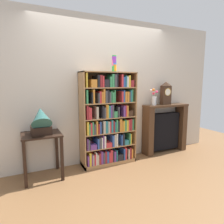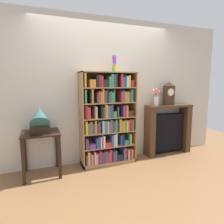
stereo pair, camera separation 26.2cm
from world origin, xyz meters
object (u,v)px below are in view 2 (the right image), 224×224
(gramophone, at_px, (40,120))
(bookshelf, at_px, (108,122))
(flower_vase, at_px, (156,99))
(mantel_clock, at_px, (169,93))
(cup_stack, at_px, (114,64))
(side_table_left, at_px, (41,143))
(fireplace_mantel, at_px, (167,130))

(gramophone, bearing_deg, bookshelf, 7.18)
(flower_vase, bearing_deg, mantel_clock, -0.91)
(cup_stack, distance_m, side_table_left, 1.78)
(bookshelf, height_order, gramophone, bookshelf)
(gramophone, relative_size, fireplace_mantel, 0.48)
(gramophone, relative_size, flower_vase, 1.47)
(bookshelf, distance_m, mantel_clock, 1.39)
(side_table_left, bearing_deg, mantel_clock, 2.73)
(cup_stack, bearing_deg, gramophone, -172.66)
(side_table_left, xyz_separation_m, gramophone, (0.00, -0.07, 0.38))
(gramophone, xyz_separation_m, mantel_clock, (2.44, 0.18, 0.34))
(bookshelf, xyz_separation_m, fireplace_mantel, (1.32, 0.06, -0.26))
(fireplace_mantel, height_order, mantel_clock, mantel_clock)
(cup_stack, height_order, gramophone, cup_stack)
(cup_stack, xyz_separation_m, mantel_clock, (1.18, 0.02, -0.54))
(gramophone, height_order, flower_vase, flower_vase)
(cup_stack, distance_m, mantel_clock, 1.29)
(side_table_left, xyz_separation_m, fireplace_mantel, (2.46, 0.14, -0.03))
(gramophone, bearing_deg, side_table_left, 90.00)
(side_table_left, relative_size, fireplace_mantel, 0.69)
(side_table_left, bearing_deg, gramophone, -90.00)
(cup_stack, bearing_deg, side_table_left, -175.65)
(bookshelf, bearing_deg, cup_stack, 8.78)
(side_table_left, relative_size, flower_vase, 2.09)
(fireplace_mantel, bearing_deg, mantel_clock, -126.76)
(bookshelf, bearing_deg, fireplace_mantel, 2.77)
(cup_stack, height_order, flower_vase, cup_stack)
(mantel_clock, bearing_deg, cup_stack, -179.02)
(cup_stack, bearing_deg, flower_vase, 1.59)
(bookshelf, bearing_deg, gramophone, -172.82)
(bookshelf, xyz_separation_m, side_table_left, (-1.13, -0.08, -0.23))
(bookshelf, height_order, mantel_clock, bookshelf)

